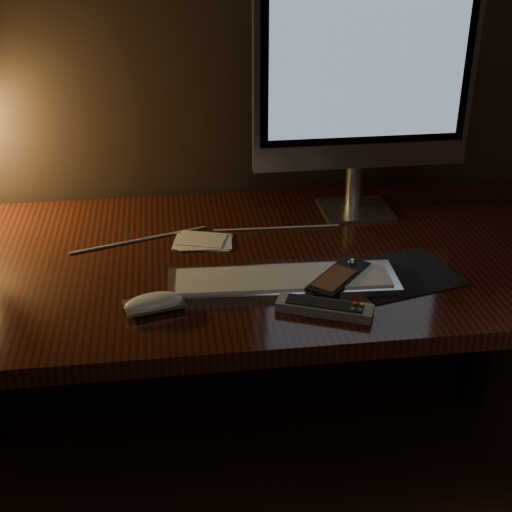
{
  "coord_description": "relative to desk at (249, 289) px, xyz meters",
  "views": [
    {
      "loc": [
        -0.18,
        0.45,
        1.47
      ],
      "look_at": [
        -0.01,
        1.73,
        0.81
      ],
      "focal_mm": 50.0,
      "sensor_mm": 36.0,
      "label": 1
    }
  ],
  "objects": [
    {
      "name": "monitor",
      "position": [
        0.29,
        0.13,
        0.46
      ],
      "size": [
        0.53,
        0.15,
        0.55
      ],
      "rotation": [
        0.0,
        0.0,
        0.0
      ],
      "color": "silver",
      "rests_on": "desk"
    },
    {
      "name": "tv_remote",
      "position": [
        0.1,
        -0.33,
        0.14
      ],
      "size": [
        0.19,
        0.12,
        0.02
      ],
      "rotation": [
        0.0,
        0.0,
        -0.4
      ],
      "color": "gray",
      "rests_on": "desk"
    },
    {
      "name": "papers",
      "position": [
        -0.11,
        0.0,
        0.13
      ],
      "size": [
        0.15,
        0.11,
        0.01
      ],
      "primitive_type": "cube",
      "rotation": [
        0.0,
        0.0,
        -0.2
      ],
      "color": "white",
      "rests_on": "desk"
    },
    {
      "name": "cable",
      "position": [
        -0.09,
        0.03,
        0.13
      ],
      "size": [
        0.63,
        0.07,
        0.01
      ],
      "primitive_type": "cylinder",
      "rotation": [
        0.0,
        1.57,
        0.11
      ],
      "color": "white",
      "rests_on": "desk"
    },
    {
      "name": "mousepad",
      "position": [
        0.3,
        -0.21,
        0.13
      ],
      "size": [
        0.26,
        0.23,
        0.0
      ],
      "primitive_type": "cube",
      "rotation": [
        0.0,
        0.0,
        0.25
      ],
      "color": "black",
      "rests_on": "desk"
    },
    {
      "name": "keyboard",
      "position": [
        0.04,
        -0.21,
        0.14
      ],
      "size": [
        0.48,
        0.16,
        0.02
      ],
      "primitive_type": "cube",
      "rotation": [
        0.0,
        0.0,
        -0.05
      ],
      "color": "silver",
      "rests_on": "desk"
    },
    {
      "name": "mouse",
      "position": [
        -0.22,
        -0.28,
        0.14
      ],
      "size": [
        0.13,
        0.08,
        0.02
      ],
      "primitive_type": "ellipsoid",
      "rotation": [
        0.0,
        0.0,
        0.23
      ],
      "color": "white",
      "rests_on": "desk"
    },
    {
      "name": "media_remote",
      "position": [
        0.16,
        -0.23,
        0.14
      ],
      "size": [
        0.16,
        0.17,
        0.03
      ],
      "rotation": [
        0.0,
        0.0,
        0.84
      ],
      "color": "black",
      "rests_on": "desk"
    },
    {
      "name": "desk",
      "position": [
        0.0,
        0.0,
        0.0
      ],
      "size": [
        1.6,
        0.75,
        0.75
      ],
      "color": "#39150D",
      "rests_on": "ground"
    }
  ]
}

